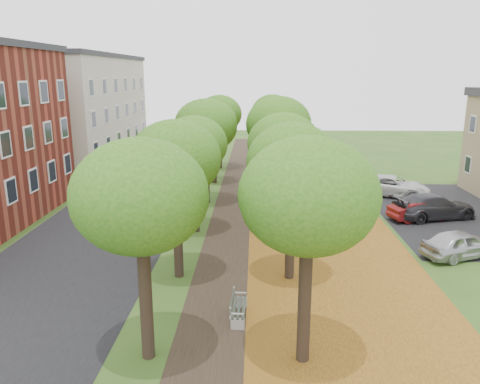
# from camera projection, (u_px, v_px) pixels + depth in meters

# --- Properties ---
(ground) EXTENTS (120.00, 120.00, 0.00)m
(ground) POSITION_uv_depth(u_px,v_px,m) (219.00, 358.00, 14.59)
(ground) COLOR #2D4C19
(ground) RESTS_ON ground
(street_asphalt) EXTENTS (8.00, 70.00, 0.01)m
(street_asphalt) POSITION_uv_depth(u_px,v_px,m) (118.00, 214.00, 29.35)
(street_asphalt) COLOR black
(street_asphalt) RESTS_ON ground
(footpath) EXTENTS (3.20, 70.00, 0.01)m
(footpath) POSITION_uv_depth(u_px,v_px,m) (237.00, 216.00, 29.11)
(footpath) COLOR black
(footpath) RESTS_ON ground
(leaf_verge) EXTENTS (7.50, 70.00, 0.01)m
(leaf_verge) POSITION_uv_depth(u_px,v_px,m) (318.00, 216.00, 28.95)
(leaf_verge) COLOR #9F671D
(leaf_verge) RESTS_ON ground
(parking_lot) EXTENTS (9.00, 16.00, 0.01)m
(parking_lot) POSITION_uv_depth(u_px,v_px,m) (450.00, 213.00, 29.65)
(parking_lot) COLOR black
(parking_lot) RESTS_ON ground
(tree_row_west) EXTENTS (3.96, 33.96, 6.78)m
(tree_row_west) POSITION_uv_depth(u_px,v_px,m) (200.00, 134.00, 27.93)
(tree_row_west) COLOR black
(tree_row_west) RESTS_ON ground
(tree_row_east) EXTENTS (3.96, 33.96, 6.78)m
(tree_row_east) POSITION_uv_depth(u_px,v_px,m) (281.00, 135.00, 27.78)
(tree_row_east) COLOR black
(tree_row_east) RESTS_ON ground
(building_cream) EXTENTS (10.30, 20.30, 10.40)m
(building_cream) POSITION_uv_depth(u_px,v_px,m) (71.00, 109.00, 45.80)
(building_cream) COLOR beige
(building_cream) RESTS_ON ground
(bench) EXTENTS (0.57, 1.76, 0.82)m
(bench) POSITION_uv_depth(u_px,v_px,m) (238.00, 307.00, 16.84)
(bench) COLOR #2B362D
(bench) RESTS_ON ground
(car_silver) EXTENTS (4.27, 2.92, 1.35)m
(car_silver) POSITION_uv_depth(u_px,v_px,m) (461.00, 244.00, 22.39)
(car_silver) COLOR #B8B8BD
(car_silver) RESTS_ON ground
(car_red) EXTENTS (3.98, 2.33, 1.24)m
(car_red) POSITION_uv_depth(u_px,v_px,m) (419.00, 210.00, 28.12)
(car_red) COLOR maroon
(car_red) RESTS_ON ground
(car_grey) EXTENTS (5.57, 3.43, 1.51)m
(car_grey) POSITION_uv_depth(u_px,v_px,m) (433.00, 206.00, 28.42)
(car_grey) COLOR #303035
(car_grey) RESTS_ON ground
(car_white) EXTENTS (5.72, 4.24, 1.44)m
(car_white) POSITION_uv_depth(u_px,v_px,m) (392.00, 186.00, 33.69)
(car_white) COLOR silver
(car_white) RESTS_ON ground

